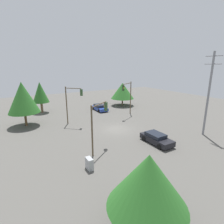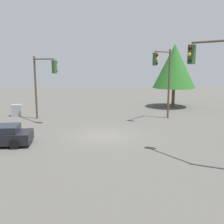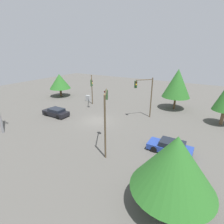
% 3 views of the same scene
% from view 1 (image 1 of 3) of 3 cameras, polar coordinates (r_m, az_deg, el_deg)
% --- Properties ---
extents(ground_plane, '(80.00, 80.00, 0.00)m').
position_cam_1_polar(ground_plane, '(27.32, 1.43, -5.57)').
color(ground_plane, '#54514C').
extents(sedan_dark, '(4.41, 2.00, 1.28)m').
position_cam_1_polar(sedan_dark, '(23.09, 14.30, -8.37)').
color(sedan_dark, black).
rests_on(sedan_dark, ground_plane).
extents(sedan_blue, '(4.55, 2.02, 1.31)m').
position_cam_1_polar(sedan_blue, '(38.33, -4.05, 1.46)').
color(sedan_blue, '#233D93').
rests_on(sedan_blue, ground_plane).
extents(traffic_signal_main, '(2.38, 3.11, 5.68)m').
position_cam_1_polar(traffic_signal_main, '(19.55, -4.49, -2.01)').
color(traffic_signal_main, brown).
rests_on(traffic_signal_main, ground_plane).
extents(traffic_signal_cross, '(2.16, 2.29, 6.30)m').
position_cam_1_polar(traffic_signal_cross, '(29.19, -12.79, 4.07)').
color(traffic_signal_cross, brown).
rests_on(traffic_signal_cross, ground_plane).
extents(traffic_signal_aux, '(2.10, 3.36, 6.51)m').
position_cam_1_polar(traffic_signal_aux, '(34.06, 5.19, 6.23)').
color(traffic_signal_aux, brown).
rests_on(traffic_signal_aux, ground_plane).
extents(utility_pole_tall, '(2.20, 0.28, 11.37)m').
position_cam_1_polar(utility_pole_tall, '(27.04, 29.04, 5.45)').
color(utility_pole_tall, gray).
rests_on(utility_pole_tall, ground_plane).
extents(electrical_cabinet, '(0.94, 0.50, 1.13)m').
position_cam_1_polar(electrical_cabinet, '(17.43, -7.40, -16.38)').
color(electrical_cabinet, '#9EA0A3').
rests_on(electrical_cabinet, ground_plane).
extents(tree_far, '(4.81, 4.81, 7.15)m').
position_cam_1_polar(tree_far, '(30.98, -27.11, 4.21)').
color(tree_far, brown).
rests_on(tree_far, ground_plane).
extents(tree_right, '(4.64, 4.64, 5.06)m').
position_cam_1_polar(tree_right, '(10.54, 11.66, -21.31)').
color(tree_right, '#4C3823').
rests_on(tree_right, ground_plane).
extents(tree_left, '(5.52, 5.52, 5.53)m').
position_cam_1_polar(tree_left, '(42.64, 3.44, 6.95)').
color(tree_left, brown).
rests_on(tree_left, ground_plane).
extents(tree_behind, '(3.27, 3.27, 6.37)m').
position_cam_1_polar(tree_behind, '(38.74, -22.38, 5.94)').
color(tree_behind, brown).
rests_on(tree_behind, ground_plane).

